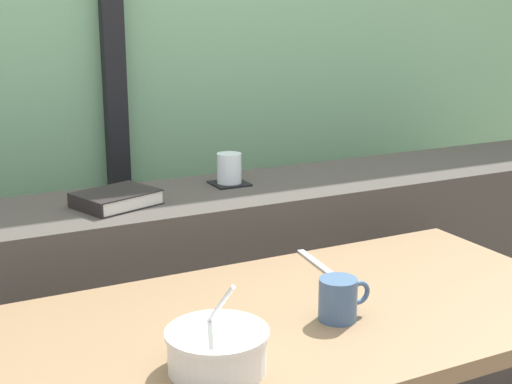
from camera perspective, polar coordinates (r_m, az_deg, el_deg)
name	(u,v)px	position (r m, az deg, el deg)	size (l,w,h in m)	color
window_divider_post	(111,4)	(2.46, -11.28, 14.20)	(0.07, 0.05, 2.60)	black
dark_console_ledge	(199,328)	(2.14, -4.48, -10.54)	(2.80, 0.39, 0.80)	#423D38
breakfast_table	(306,360)	(1.54, 3.93, -13.00)	(1.22, 0.63, 0.70)	brown
coaster_square	(229,184)	(2.09, -2.10, 0.67)	(0.10, 0.10, 0.01)	black
juice_glass	(229,170)	(2.08, -2.11, 1.77)	(0.07, 0.07, 0.09)	white
closed_book	(116,199)	(1.90, -10.90, -0.51)	(0.23, 0.20, 0.04)	black
soup_bowl	(217,349)	(1.26, -3.05, -12.19)	(0.18, 0.18, 0.16)	silver
fork_utensil	(315,262)	(1.76, 4.62, -5.46)	(0.02, 0.17, 0.01)	silver
ceramic_mug	(339,299)	(1.45, 6.50, -8.31)	(0.11, 0.08, 0.08)	#3D567A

